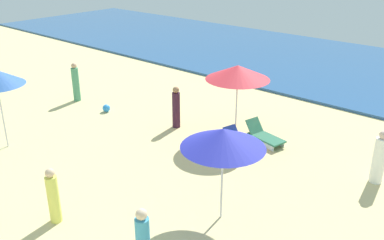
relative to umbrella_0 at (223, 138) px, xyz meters
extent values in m
cylinder|color=silver|center=(0.00, 0.00, -1.25)|extent=(0.05, 0.05, 2.01)
cone|color=#2A2FB5|center=(0.00, 0.00, 0.00)|extent=(2.08, 2.08, 0.49)
cylinder|color=silver|center=(-2.61, 4.28, -1.16)|extent=(0.05, 0.05, 2.18)
cone|color=#E23440|center=(-2.61, 4.28, 0.18)|extent=(2.25, 2.25, 0.50)
cube|color=silver|center=(-1.78, 3.24, -2.14)|extent=(1.14, 0.31, 0.22)
cube|color=silver|center=(-1.67, 3.71, -2.14)|extent=(1.14, 0.31, 0.22)
cube|color=#2544B6|center=(-1.73, 3.48, -2.01)|extent=(1.39, 0.85, 0.06)
cube|color=#2544B6|center=(-2.31, 3.62, -1.79)|extent=(0.49, 0.61, 0.46)
cube|color=silver|center=(-1.50, 4.26, -2.16)|extent=(1.18, 0.29, 0.19)
cube|color=silver|center=(-1.39, 4.78, -2.16)|extent=(1.18, 0.29, 0.19)
cube|color=#2E7454|center=(-1.45, 4.52, -2.03)|extent=(1.43, 0.88, 0.06)
cube|color=#2E7454|center=(-2.05, 4.65, -1.80)|extent=(0.51, 0.66, 0.50)
cylinder|color=silver|center=(-8.10, -1.58, -1.13)|extent=(0.05, 0.05, 2.25)
cylinder|color=#4C946C|center=(-10.19, 2.77, -1.50)|extent=(0.43, 0.43, 1.49)
sphere|color=tan|center=(-10.19, 2.77, -0.65)|extent=(0.24, 0.24, 0.24)
sphere|color=beige|center=(-0.14, -2.57, -0.86)|extent=(0.25, 0.25, 0.25)
cylinder|color=#E3E460|center=(-3.06, -2.88, -1.61)|extent=(0.33, 0.33, 1.29)
sphere|color=beige|center=(-3.06, -2.88, -0.86)|extent=(0.24, 0.24, 0.24)
cylinder|color=#3A1A2E|center=(-4.83, 3.51, -1.56)|extent=(0.42, 0.42, 1.39)
sphere|color=#9B6F4E|center=(-4.83, 3.51, -0.76)|extent=(0.24, 0.24, 0.24)
cylinder|color=white|center=(2.39, 4.41, -1.55)|extent=(0.47, 0.47, 1.41)
sphere|color=beige|center=(2.39, 4.41, -0.73)|extent=(0.25, 0.25, 0.25)
sphere|color=#2B8AE3|center=(-8.11, 2.74, -2.09)|extent=(0.32, 0.32, 0.32)
camera|label=1|loc=(5.48, -7.45, 4.34)|focal=39.92mm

